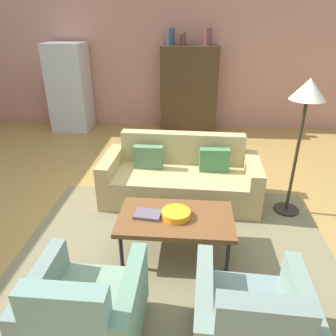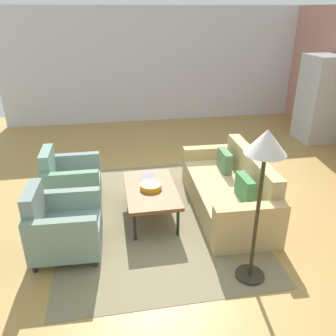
{
  "view_description": "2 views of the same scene",
  "coord_description": "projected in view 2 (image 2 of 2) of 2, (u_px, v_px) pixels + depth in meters",
  "views": [
    {
      "loc": [
        0.24,
        -3.47,
        2.32
      ],
      "look_at": [
        -0.02,
        -0.12,
        0.71
      ],
      "focal_mm": 33.74,
      "sensor_mm": 36.0,
      "label": 1
    },
    {
      "loc": [
        4.31,
        -1.25,
        2.72
      ],
      "look_at": [
        0.04,
        -0.48,
        0.71
      ],
      "focal_mm": 36.88,
      "sensor_mm": 36.0,
      "label": 2
    }
  ],
  "objects": [
    {
      "name": "armchair_right",
      "position": [
        61.0,
        227.0,
        4.12
      ],
      "size": [
        0.83,
        0.83,
        0.88
      ],
      "rotation": [
        0.0,
        0.0,
        -0.04
      ],
      "color": "black",
      "rests_on": "ground"
    },
    {
      "name": "refrigerator",
      "position": [
        319.0,
        99.0,
        7.52
      ],
      "size": [
        0.8,
        0.73,
        1.85
      ],
      "color": "#B7BABF",
      "rests_on": "ground"
    },
    {
      "name": "armchair_left",
      "position": [
        69.0,
        182.0,
        5.19
      ],
      "size": [
        0.81,
        0.81,
        0.88
      ],
      "rotation": [
        0.0,
        0.0,
        -0.01
      ],
      "color": "#381B1E",
      "rests_on": "ground"
    },
    {
      "name": "area_rug",
      "position": [
        155.0,
        215.0,
        4.99
      ],
      "size": [
        3.4,
        2.6,
        0.01
      ],
      "primitive_type": "cube",
      "color": "#7C7152",
      "rests_on": "ground"
    },
    {
      "name": "wall_left",
      "position": [
        155.0,
        66.0,
        8.73
      ],
      "size": [
        0.12,
        7.54,
        2.8
      ],
      "primitive_type": "cube",
      "color": "silver",
      "rests_on": "ground"
    },
    {
      "name": "ground_plane",
      "position": [
        199.0,
        207.0,
        5.19
      ],
      "size": [
        11.07,
        11.07,
        0.0
      ],
      "primitive_type": "plane",
      "color": "#AB8344"
    },
    {
      "name": "fruit_bowl",
      "position": [
        151.0,
        186.0,
        4.77
      ],
      "size": [
        0.3,
        0.3,
        0.07
      ],
      "primitive_type": "cylinder",
      "color": "orange",
      "rests_on": "coffee_table"
    },
    {
      "name": "coffee_table",
      "position": [
        151.0,
        191.0,
        4.81
      ],
      "size": [
        1.2,
        0.7,
        0.45
      ],
      "color": "black",
      "rests_on": "ground"
    },
    {
      "name": "book_stack",
      "position": [
        148.0,
        178.0,
        5.04
      ],
      "size": [
        0.29,
        0.22,
        0.03
      ],
      "color": "#5F5463",
      "rests_on": "coffee_table"
    },
    {
      "name": "couch",
      "position": [
        231.0,
        191.0,
        5.05
      ],
      "size": [
        2.13,
        0.97,
        0.86
      ],
      "rotation": [
        0.0,
        0.0,
        3.11
      ],
      "color": "tan",
      "rests_on": "ground"
    },
    {
      "name": "floor_lamp",
      "position": [
        265.0,
        157.0,
        3.25
      ],
      "size": [
        0.4,
        0.4,
        1.72
      ],
      "color": "#2A271F",
      "rests_on": "ground"
    }
  ]
}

